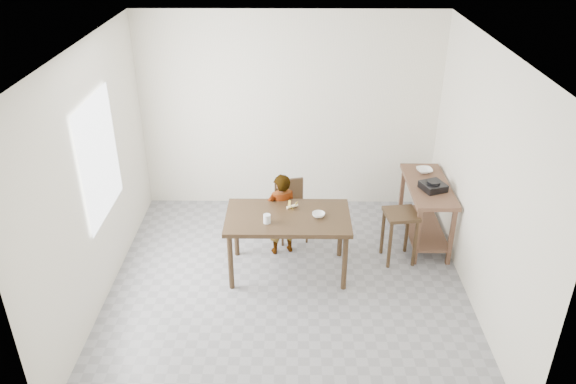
{
  "coord_description": "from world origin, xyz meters",
  "views": [
    {
      "loc": [
        0.06,
        -5.13,
        3.93
      ],
      "look_at": [
        0.0,
        0.4,
        1.0
      ],
      "focal_mm": 35.0,
      "sensor_mm": 36.0,
      "label": 1
    }
  ],
  "objects_px": {
    "child": "(281,214)",
    "stool": "(399,236)",
    "prep_counter": "(425,212)",
    "dining_chair": "(292,212)",
    "dining_table": "(288,244)"
  },
  "relations": [
    {
      "from": "prep_counter",
      "to": "child",
      "type": "bearing_deg",
      "value": -170.79
    },
    {
      "from": "child",
      "to": "stool",
      "type": "relative_size",
      "value": 1.63
    },
    {
      "from": "child",
      "to": "dining_chair",
      "type": "height_order",
      "value": "child"
    },
    {
      "from": "child",
      "to": "dining_chair",
      "type": "xyz_separation_m",
      "value": [
        0.13,
        0.32,
        -0.15
      ]
    },
    {
      "from": "prep_counter",
      "to": "child",
      "type": "relative_size",
      "value": 1.13
    },
    {
      "from": "stool",
      "to": "dining_table",
      "type": "bearing_deg",
      "value": -169.1
    },
    {
      "from": "child",
      "to": "stool",
      "type": "height_order",
      "value": "child"
    },
    {
      "from": "dining_chair",
      "to": "dining_table",
      "type": "bearing_deg",
      "value": -107.36
    },
    {
      "from": "prep_counter",
      "to": "stool",
      "type": "distance_m",
      "value": 0.6
    },
    {
      "from": "dining_table",
      "to": "dining_chair",
      "type": "height_order",
      "value": "dining_chair"
    },
    {
      "from": "stool",
      "to": "dining_chair",
      "type": "bearing_deg",
      "value": 159.62
    },
    {
      "from": "dining_table",
      "to": "prep_counter",
      "type": "bearing_deg",
      "value": 22.15
    },
    {
      "from": "prep_counter",
      "to": "dining_table",
      "type": "bearing_deg",
      "value": -157.85
    },
    {
      "from": "prep_counter",
      "to": "dining_chair",
      "type": "height_order",
      "value": "prep_counter"
    },
    {
      "from": "prep_counter",
      "to": "stool",
      "type": "xyz_separation_m",
      "value": [
        -0.4,
        -0.45,
        -0.07
      ]
    }
  ]
}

